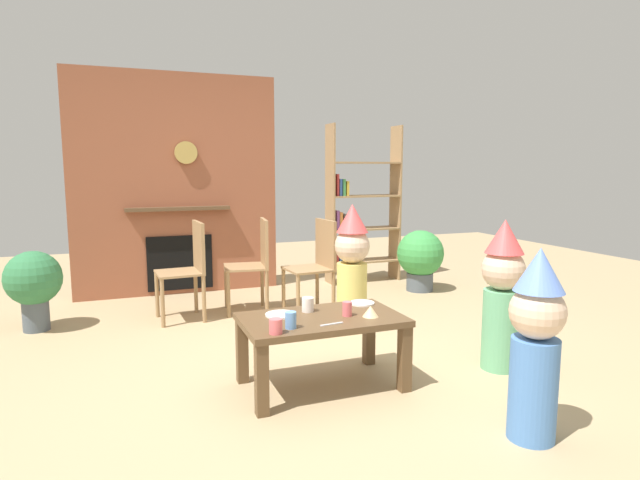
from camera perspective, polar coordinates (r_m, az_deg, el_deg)
ground_plane at (r=3.82m, az=0.05°, el=-13.33°), size 12.00×12.00×0.00m
brick_fireplace_feature at (r=5.96m, az=-15.45°, el=5.74°), size 2.20×0.28×2.40m
bookshelf at (r=6.34m, az=4.10°, el=3.15°), size 0.90×0.28×1.90m
coffee_table at (r=3.32m, az=0.18°, el=-9.69°), size 1.00×0.59×0.46m
paper_cup_near_left at (r=3.06m, az=-3.23°, el=-8.75°), size 0.07×0.07×0.10m
paper_cup_near_right at (r=2.97m, az=-4.87°, el=-9.39°), size 0.08×0.08×0.09m
paper_cup_center at (r=3.40m, az=-1.35°, el=-7.09°), size 0.08×0.08×0.09m
paper_cup_far_left at (r=3.31m, az=2.99°, el=-7.53°), size 0.06×0.06×0.09m
paper_plate_front at (r=3.33m, az=-4.33°, el=-8.14°), size 0.19×0.19×0.01m
paper_plate_rear at (r=3.60m, az=4.62°, el=-6.90°), size 0.17×0.17×0.01m
birthday_cake_slice at (r=3.30m, az=5.56°, el=-7.77°), size 0.10×0.10×0.07m
table_fork at (r=3.14m, az=1.29°, el=-9.19°), size 0.15×0.03×0.01m
child_with_cone_hat at (r=2.87m, az=22.56°, el=-10.07°), size 0.28×0.28×0.99m
child_in_pink at (r=3.78m, az=19.33°, el=-5.29°), size 0.29×0.29×1.04m
child_by_the_chairs at (r=4.45m, az=3.53°, el=-2.63°), size 0.30×0.30×1.08m
dining_chair_left at (r=4.92m, az=-14.14°, el=-2.59°), size 0.42×0.42×0.90m
dining_chair_middle at (r=5.07m, az=-7.13°, el=-2.10°), size 0.45×0.45×0.90m
dining_chair_right at (r=4.94m, az=-0.34°, el=-2.30°), size 0.43×0.43×0.90m
potted_plant_tall at (r=6.00m, az=10.93°, el=-1.80°), size 0.53×0.53×0.69m
potted_plant_short at (r=5.06m, az=-28.88°, el=-4.06°), size 0.46×0.46×0.69m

